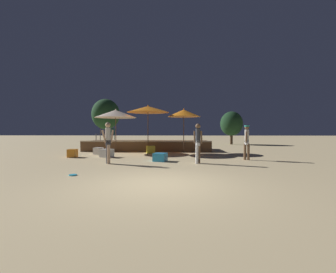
# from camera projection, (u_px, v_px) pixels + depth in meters

# --- Properties ---
(ground_plane) EXTENTS (120.00, 120.00, 0.00)m
(ground_plane) POSITION_uv_depth(u_px,v_px,m) (158.00, 184.00, 6.25)
(ground_plane) COLOR #D1B784
(wooden_deck) EXTENTS (9.20, 3.15, 0.78)m
(wooden_deck) POSITION_uv_depth(u_px,v_px,m) (148.00, 145.00, 17.15)
(wooden_deck) COLOR brown
(wooden_deck) RESTS_ON ground
(patio_umbrella_0) EXTENTS (2.22, 2.22, 2.99)m
(patio_umbrella_0) POSITION_uv_depth(u_px,v_px,m) (184.00, 113.00, 15.12)
(patio_umbrella_0) COLOR brown
(patio_umbrella_0) RESTS_ON ground
(patio_umbrella_1) EXTENTS (2.84, 2.84, 2.98)m
(patio_umbrella_1) POSITION_uv_depth(u_px,v_px,m) (116.00, 114.00, 15.29)
(patio_umbrella_1) COLOR brown
(patio_umbrella_1) RESTS_ON ground
(patio_umbrella_2) EXTENTS (2.81, 2.81, 3.19)m
(patio_umbrella_2) POSITION_uv_depth(u_px,v_px,m) (148.00, 109.00, 14.87)
(patio_umbrella_2) COLOR brown
(patio_umbrella_2) RESTS_ON ground
(cube_seat_0) EXTENTS (0.73, 0.73, 0.40)m
(cube_seat_0) POSITION_uv_depth(u_px,v_px,m) (160.00, 157.00, 10.95)
(cube_seat_0) COLOR #2D9EDB
(cube_seat_0) RESTS_ON ground
(cube_seat_1) EXTENTS (0.45, 0.45, 0.45)m
(cube_seat_1) POSITION_uv_depth(u_px,v_px,m) (72.00, 153.00, 12.53)
(cube_seat_1) COLOR orange
(cube_seat_1) RESTS_ON ground
(cube_seat_2) EXTENTS (0.64, 0.64, 0.49)m
(cube_seat_2) POSITION_uv_depth(u_px,v_px,m) (151.00, 150.00, 14.78)
(cube_seat_2) COLOR yellow
(cube_seat_2) RESTS_ON ground
(cube_seat_3) EXTENTS (0.76, 0.76, 0.46)m
(cube_seat_3) POSITION_uv_depth(u_px,v_px,m) (107.00, 153.00, 12.59)
(cube_seat_3) COLOR white
(cube_seat_3) RESTS_ON ground
(cube_seat_4) EXTENTS (0.60, 0.60, 0.43)m
(cube_seat_4) POSITION_uv_depth(u_px,v_px,m) (98.00, 151.00, 14.04)
(cube_seat_4) COLOR white
(cube_seat_4) RESTS_ON ground
(person_0) EXTENTS (0.42, 0.33, 1.81)m
(person_0) POSITION_uv_depth(u_px,v_px,m) (198.00, 141.00, 10.21)
(person_0) COLOR brown
(person_0) RESTS_ON ground
(person_1) EXTENTS (0.52, 0.37, 1.87)m
(person_1) POSITION_uv_depth(u_px,v_px,m) (108.00, 141.00, 10.09)
(person_1) COLOR tan
(person_1) RESTS_ON ground
(person_2) EXTENTS (0.30, 0.48, 1.77)m
(person_2) POSITION_uv_depth(u_px,v_px,m) (247.00, 140.00, 11.40)
(person_2) COLOR brown
(person_2) RESTS_ON ground
(bistro_chair_0) EXTENTS (0.45, 0.45, 0.90)m
(bistro_chair_0) POSITION_uv_depth(u_px,v_px,m) (112.00, 133.00, 17.27)
(bistro_chair_0) COLOR #1E4C47
(bistro_chair_0) RESTS_ON wooden_deck
(bistro_chair_1) EXTENTS (0.42, 0.41, 0.90)m
(bistro_chair_1) POSITION_uv_depth(u_px,v_px,m) (99.00, 133.00, 16.52)
(bistro_chair_1) COLOR #47474C
(bistro_chair_1) RESTS_ON wooden_deck
(frisbee_disc) EXTENTS (0.25, 0.25, 0.03)m
(frisbee_disc) POSITION_uv_depth(u_px,v_px,m) (73.00, 175.00, 7.48)
(frisbee_disc) COLOR #33B2D8
(frisbee_disc) RESTS_ON ground
(background_tree_0) EXTENTS (3.09, 3.09, 5.03)m
(background_tree_0) POSITION_uv_depth(u_px,v_px,m) (106.00, 114.00, 25.19)
(background_tree_0) COLOR #3D2B1C
(background_tree_0) RESTS_ON ground
(background_tree_1) EXTENTS (2.38, 2.38, 3.54)m
(background_tree_1) POSITION_uv_depth(u_px,v_px,m) (232.00, 124.00, 24.13)
(background_tree_1) COLOR #3D2B1C
(background_tree_1) RESTS_ON ground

